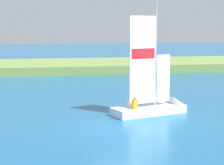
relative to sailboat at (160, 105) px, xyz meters
The scene contains 3 objects.
ground_plane 4.51m from the sailboat, 134.08° to the right, with size 200.00×200.00×0.00m, color #195684.
shore_bank 25.30m from the sailboat, 97.09° to the left, with size 80.00×11.69×0.90m, color olive.
sailboat is the anchor object (origin of this frame).
Camera 1 is at (-4.09, -20.03, 5.03)m, focal length 68.21 mm.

